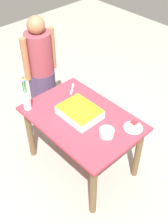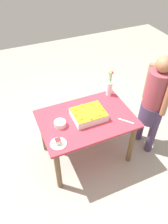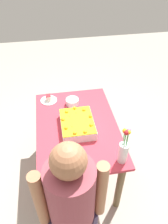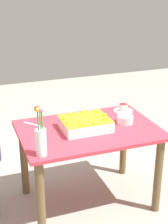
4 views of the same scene
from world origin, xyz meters
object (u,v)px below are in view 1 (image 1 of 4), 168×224
Objects in this scene: flower_vase at (26,98)px; person_standing at (41,68)px; sheet_cake at (80,112)px; serving_plate_with_slice at (133,126)px; fruit_bowl at (107,133)px; cake_knife at (72,89)px.

person_standing reaches higher than flower_vase.
flower_vase is (-0.46, -0.32, 0.09)m from sheet_cake.
sheet_cake is 0.27× the size of person_standing.
serving_plate_with_slice is at bearing 4.23° from person_standing.
flower_vase is at bearing -148.54° from serving_plate_with_slice.
fruit_bowl is at bearing -0.23° from sheet_cake.
flower_vase is at bearing -145.32° from sheet_cake.
flower_vase is 0.63m from person_standing.
person_standing is at bearing 130.01° from flower_vase.
fruit_bowl is at bearing 31.66° from cake_knife.
fruit_bowl is at bearing -112.68° from serving_plate_with_slice.
cake_knife is at bearing 84.02° from flower_vase.
cake_knife is at bearing 148.14° from sheet_cake.
flower_vase reaches higher than fruit_bowl.
sheet_cake is 2.83× the size of fruit_bowl.
serving_plate_with_slice reaches higher than fruit_bowl.
sheet_cake is 2.16× the size of serving_plate_with_slice.
sheet_cake reaches higher than serving_plate_with_slice.
cake_knife is 0.13× the size of person_standing.
flower_vase is 2.66× the size of fruit_bowl.
sheet_cake is 0.38m from fruit_bowl.
cake_knife is 0.82m from fruit_bowl.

